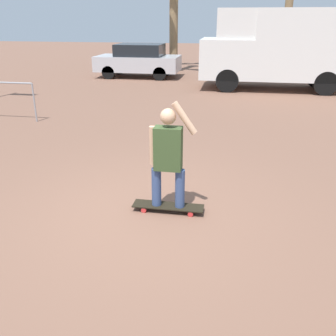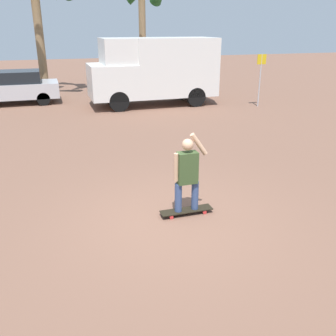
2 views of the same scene
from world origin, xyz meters
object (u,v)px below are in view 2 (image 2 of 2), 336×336
(skateboard, at_px, (186,210))
(street_sign, at_px, (260,73))
(person_skateboarder, at_px, (187,171))
(parked_car_silver, at_px, (16,87))
(camper_van, at_px, (155,69))

(skateboard, relative_size, street_sign, 0.45)
(street_sign, bearing_deg, skateboard, -127.48)
(person_skateboarder, relative_size, parked_car_silver, 0.40)
(person_skateboarder, xyz_separation_m, street_sign, (6.95, 9.06, 0.60))
(parked_car_silver, distance_m, street_sign, 11.54)
(skateboard, xyz_separation_m, street_sign, (6.95, 9.06, 1.43))
(skateboard, xyz_separation_m, parked_car_silver, (-3.79, 13.24, 0.72))
(skateboard, relative_size, camper_van, 0.18)
(person_skateboarder, bearing_deg, camper_van, 77.12)
(camper_van, distance_m, street_sign, 4.82)
(skateboard, height_order, street_sign, street_sign)
(person_skateboarder, distance_m, street_sign, 11.43)
(person_skateboarder, height_order, street_sign, street_sign)
(parked_car_silver, bearing_deg, skateboard, -74.03)
(camper_van, xyz_separation_m, street_sign, (4.45, -1.86, -0.15))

